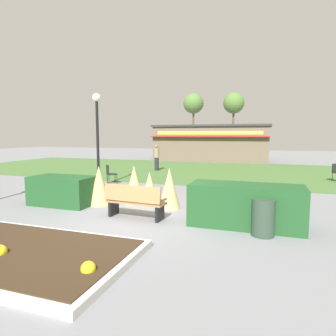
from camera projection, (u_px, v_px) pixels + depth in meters
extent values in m
plane|color=slate|center=(139.00, 219.00, 7.99)|extent=(80.00, 80.00, 0.00)
cube|color=#446B33|center=(213.00, 171.00, 18.82)|extent=(36.00, 12.00, 0.01)
cube|color=beige|center=(14.00, 253.00, 5.52)|extent=(4.62, 2.60, 0.14)
cube|color=#382819|center=(14.00, 249.00, 5.51)|extent=(4.38, 2.36, 0.04)
sphere|color=yellow|center=(88.00, 269.00, 4.60)|extent=(0.24, 0.24, 0.24)
sphere|color=yellow|center=(0.00, 252.00, 5.25)|extent=(0.26, 0.26, 0.26)
cube|color=#9E7547|center=(136.00, 202.00, 8.05)|extent=(1.73, 0.60, 0.06)
cube|color=#9E7547|center=(132.00, 194.00, 7.82)|extent=(1.70, 0.25, 0.44)
cube|color=black|center=(114.00, 207.00, 8.36)|extent=(0.11, 0.44, 0.45)
cube|color=black|center=(160.00, 213.00, 7.79)|extent=(0.11, 0.44, 0.45)
cube|color=#9E7547|center=(111.00, 195.00, 8.35)|extent=(0.09, 0.44, 0.06)
cube|color=#9E7547|center=(163.00, 200.00, 7.72)|extent=(0.09, 0.44, 0.06)
cube|color=#1E4C23|center=(63.00, 191.00, 9.60)|extent=(2.07, 1.10, 0.94)
cube|color=#1E4C23|center=(246.00, 205.00, 7.33)|extent=(2.80, 1.10, 1.06)
cone|color=tan|center=(99.00, 185.00, 9.58)|extent=(0.73, 0.73, 1.29)
cone|color=tan|center=(150.00, 187.00, 9.83)|extent=(0.60, 0.60, 1.07)
cone|color=tan|center=(169.00, 188.00, 9.10)|extent=(0.69, 0.69, 1.28)
cone|color=tan|center=(134.00, 185.00, 9.79)|extent=(0.71, 0.71, 1.28)
cylinder|color=black|center=(99.00, 184.00, 13.02)|extent=(0.22, 0.22, 0.20)
cylinder|color=black|center=(98.00, 145.00, 12.83)|extent=(0.12, 0.12, 3.76)
sphere|color=white|center=(97.00, 98.00, 12.60)|extent=(0.36, 0.36, 0.36)
cylinder|color=#2D4233|center=(263.00, 217.00, 6.61)|extent=(0.52, 0.52, 0.85)
cube|color=#6B5B4C|center=(212.00, 144.00, 26.55)|extent=(9.85, 4.70, 3.04)
cube|color=#333338|center=(213.00, 126.00, 26.37)|extent=(10.15, 5.00, 0.16)
cube|color=maroon|center=(207.00, 137.00, 24.10)|extent=(9.95, 0.36, 0.08)
cube|color=#D8CC4C|center=(207.00, 133.00, 24.22)|extent=(8.87, 0.04, 0.28)
cube|color=black|center=(335.00, 168.00, 14.45)|extent=(0.37, 0.31, 0.44)
cylinder|color=black|center=(332.00, 177.00, 14.43)|extent=(0.03, 0.03, 0.45)
cube|color=black|center=(112.00, 174.00, 13.85)|extent=(0.62, 0.62, 0.04)
cube|color=black|center=(108.00, 170.00, 13.75)|extent=(0.33, 0.35, 0.44)
cylinder|color=black|center=(117.00, 179.00, 13.78)|extent=(0.03, 0.03, 0.45)
cylinder|color=black|center=(115.00, 178.00, 14.13)|extent=(0.03, 0.03, 0.45)
cylinder|color=black|center=(109.00, 180.00, 13.63)|extent=(0.03, 0.03, 0.45)
cylinder|color=black|center=(107.00, 178.00, 13.97)|extent=(0.03, 0.03, 0.45)
cylinder|color=#23232D|center=(157.00, 164.00, 18.97)|extent=(0.28, 0.28, 0.85)
cylinder|color=gray|center=(157.00, 153.00, 18.89)|extent=(0.34, 0.34, 0.62)
sphere|color=#8C6647|center=(157.00, 146.00, 18.84)|extent=(0.22, 0.22, 0.22)
cube|color=maroon|center=(197.00, 150.00, 34.75)|extent=(4.22, 1.84, 0.60)
cube|color=black|center=(196.00, 146.00, 34.75)|extent=(2.33, 1.61, 0.44)
cylinder|color=black|center=(209.00, 152.00, 35.21)|extent=(0.64, 0.23, 0.64)
cylinder|color=black|center=(206.00, 152.00, 33.48)|extent=(0.64, 0.23, 0.64)
cylinder|color=black|center=(189.00, 151.00, 36.07)|extent=(0.64, 0.23, 0.64)
cylinder|color=black|center=(185.00, 152.00, 34.34)|extent=(0.64, 0.23, 0.64)
cube|color=silver|center=(239.00, 151.00, 33.18)|extent=(4.33, 2.14, 0.60)
cube|color=black|center=(238.00, 147.00, 33.19)|extent=(2.43, 1.77, 0.44)
cylinder|color=black|center=(252.00, 152.00, 33.53)|extent=(0.66, 0.27, 0.64)
cylinder|color=black|center=(249.00, 153.00, 31.85)|extent=(0.66, 0.27, 0.64)
cylinder|color=black|center=(229.00, 152.00, 34.56)|extent=(0.66, 0.27, 0.64)
cylinder|color=black|center=(226.00, 153.00, 32.89)|extent=(0.66, 0.27, 0.64)
cylinder|color=brown|center=(233.00, 132.00, 39.30)|extent=(0.28, 0.28, 5.49)
sphere|color=#4C7233|center=(234.00, 103.00, 38.87)|extent=(2.80, 2.80, 2.80)
cylinder|color=brown|center=(193.00, 132.00, 40.76)|extent=(0.28, 0.28, 5.59)
sphere|color=#4C7233|center=(193.00, 103.00, 40.32)|extent=(2.80, 2.80, 2.80)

